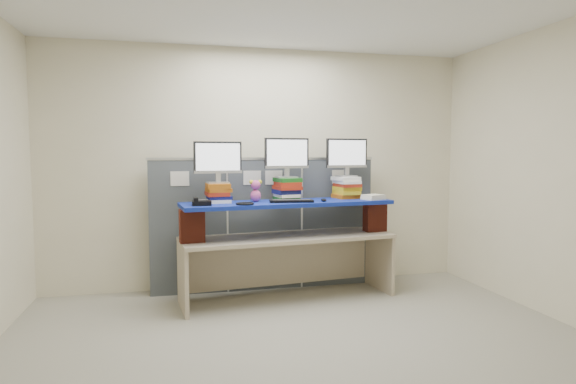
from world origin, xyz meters
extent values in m
cube|color=#EDE3C3|center=(0.00, 0.00, 1.40)|extent=(5.00, 4.00, 2.80)
cube|color=#A9A593|center=(0.00, 0.00, 0.00)|extent=(5.00, 4.00, 0.01)
cube|color=#454C52|center=(-0.87, 1.78, 0.75)|extent=(0.85, 0.05, 1.50)
cube|color=#454C52|center=(0.00, 1.78, 0.75)|extent=(0.85, 0.05, 1.50)
cube|color=#454C52|center=(0.87, 1.78, 0.75)|extent=(0.85, 0.05, 1.50)
cube|color=silver|center=(0.00, 1.78, 1.51)|extent=(2.60, 0.06, 0.03)
cube|color=white|center=(-0.95, 1.75, 1.30)|extent=(0.20, 0.00, 0.16)
cube|color=white|center=(-0.15, 1.75, 1.30)|extent=(0.20, 0.00, 0.16)
cube|color=white|center=(0.10, 1.75, 1.30)|extent=(0.20, 0.00, 0.16)
cube|color=white|center=(0.90, 1.75, 1.30)|extent=(0.20, 0.00, 0.16)
cube|color=#BDAC90|center=(0.17, 1.34, 0.67)|extent=(2.34, 0.91, 0.04)
cube|color=#BDAC90|center=(-0.94, 1.22, 0.33)|extent=(0.11, 0.62, 0.66)
cube|color=#BDAC90|center=(1.28, 1.46, 0.33)|extent=(0.11, 0.62, 0.66)
cube|color=maroon|center=(-0.85, 1.18, 0.86)|extent=(0.25, 0.16, 0.33)
cube|color=maroon|center=(1.20, 1.40, 0.86)|extent=(0.25, 0.16, 0.33)
cube|color=#0F0A81|center=(0.17, 1.34, 1.04)|extent=(2.31, 0.81, 0.04)
cube|color=white|center=(-0.56, 1.38, 1.08)|extent=(0.24, 0.28, 0.04)
cube|color=#131856|center=(-0.56, 1.39, 1.12)|extent=(0.25, 0.29, 0.04)
cube|color=#AB2813|center=(-0.58, 1.39, 1.16)|extent=(0.24, 0.31, 0.04)
cube|color=#B65C11|center=(-0.56, 1.38, 1.20)|extent=(0.26, 0.29, 0.04)
cube|color=#B65C11|center=(-0.57, 1.38, 1.24)|extent=(0.24, 0.29, 0.05)
cube|color=#195F1B|center=(0.18, 1.47, 1.08)|extent=(0.25, 0.30, 0.04)
cube|color=white|center=(0.18, 1.46, 1.12)|extent=(0.26, 0.31, 0.03)
cube|color=#131856|center=(0.18, 1.47, 1.16)|extent=(0.28, 0.31, 0.05)
cube|color=#AB2813|center=(0.19, 1.46, 1.20)|extent=(0.29, 0.33, 0.04)
cube|color=#AB2813|center=(0.19, 1.46, 1.24)|extent=(0.26, 0.31, 0.05)
cube|color=#195F1B|center=(0.19, 1.47, 1.29)|extent=(0.28, 0.32, 0.04)
cube|color=#B65C11|center=(0.90, 1.54, 1.09)|extent=(0.29, 0.30, 0.05)
cube|color=gold|center=(0.91, 1.55, 1.13)|extent=(0.25, 0.32, 0.04)
cube|color=gold|center=(0.91, 1.55, 1.17)|extent=(0.28, 0.30, 0.05)
cube|color=#AB2813|center=(0.91, 1.53, 1.21)|extent=(0.26, 0.31, 0.04)
cube|color=white|center=(0.91, 1.53, 1.25)|extent=(0.25, 0.32, 0.03)
cube|color=white|center=(0.90, 1.55, 1.29)|extent=(0.28, 0.33, 0.04)
cube|color=#A9A9AE|center=(-0.57, 1.38, 1.27)|extent=(0.23, 0.16, 0.01)
cube|color=#A9A9AE|center=(-0.57, 1.38, 1.32)|extent=(0.05, 0.04, 0.09)
cube|color=black|center=(-0.57, 1.38, 1.53)|extent=(0.50, 0.09, 0.33)
cube|color=silver|center=(-0.57, 1.36, 1.53)|extent=(0.45, 0.05, 0.29)
cube|color=#A9A9AE|center=(0.18, 1.46, 1.32)|extent=(0.23, 0.16, 0.01)
cube|color=#A9A9AE|center=(0.18, 1.46, 1.37)|extent=(0.05, 0.04, 0.09)
cube|color=black|center=(0.18, 1.46, 1.58)|extent=(0.50, 0.09, 0.33)
cube|color=silver|center=(0.18, 1.44, 1.58)|extent=(0.45, 0.05, 0.29)
cube|color=#A9A9AE|center=(0.90, 1.54, 1.32)|extent=(0.23, 0.16, 0.01)
cube|color=#A9A9AE|center=(0.90, 1.54, 1.37)|extent=(0.05, 0.04, 0.09)
cube|color=black|center=(0.90, 1.54, 1.58)|extent=(0.50, 0.09, 0.33)
cube|color=silver|center=(0.90, 1.52, 1.58)|extent=(0.45, 0.05, 0.29)
cube|color=black|center=(0.18, 1.23, 1.08)|extent=(0.47, 0.20, 0.03)
cube|color=#2B2B2D|center=(0.18, 1.23, 1.09)|extent=(0.40, 0.15, 0.00)
ellipsoid|color=black|center=(0.54, 1.24, 1.08)|extent=(0.06, 0.10, 0.03)
cube|color=black|center=(-0.75, 1.15, 1.09)|extent=(0.19, 0.17, 0.05)
cube|color=#2B2B2D|center=(-0.75, 1.15, 1.11)|extent=(0.09, 0.09, 0.01)
cube|color=black|center=(-0.81, 1.16, 1.13)|extent=(0.04, 0.17, 0.03)
torus|color=black|center=(-0.33, 1.11, 1.07)|extent=(0.25, 0.25, 0.02)
ellipsoid|color=#D35090|center=(-0.17, 1.37, 1.13)|extent=(0.11, 0.10, 0.13)
sphere|color=#D35090|center=(-0.17, 1.37, 1.24)|extent=(0.10, 0.10, 0.10)
sphere|color=yellow|center=(-0.22, 1.37, 1.27)|extent=(0.04, 0.04, 0.04)
sphere|color=yellow|center=(-0.13, 1.37, 1.27)|extent=(0.04, 0.04, 0.04)
cube|color=white|center=(1.14, 1.33, 1.08)|extent=(0.28, 0.25, 0.03)
cube|color=white|center=(1.14, 1.33, 1.10)|extent=(0.26, 0.24, 0.03)
camera|label=1|loc=(-1.00, -3.63, 1.58)|focal=30.00mm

